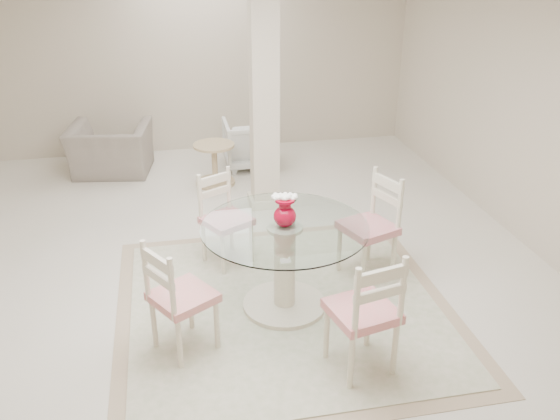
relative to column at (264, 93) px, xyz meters
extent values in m
plane|color=silver|center=(-0.50, -1.30, -1.35)|extent=(7.00, 7.00, 0.00)
cube|color=beige|center=(-0.50, 2.20, 0.00)|extent=(6.00, 0.02, 2.70)
cube|color=beige|center=(-0.50, -4.80, 0.00)|extent=(6.00, 0.02, 2.70)
cube|color=beige|center=(2.50, -1.30, 0.00)|extent=(0.02, 7.00, 2.70)
cube|color=beige|center=(0.00, 0.00, 0.00)|extent=(0.30, 0.30, 2.70)
cube|color=tan|center=(-0.21, -2.17, -1.35)|extent=(2.87, 2.87, 0.01)
cube|color=beige|center=(-0.21, -2.17, -1.34)|extent=(2.63, 2.63, 0.01)
cylinder|color=beige|center=(-0.21, -2.17, -1.32)|extent=(0.72, 0.72, 0.05)
cylinder|color=beige|center=(-0.21, -2.17, -0.94)|extent=(0.18, 0.18, 0.74)
cylinder|color=beige|center=(-0.21, -2.17, -0.58)|extent=(0.30, 0.30, 0.03)
cylinder|color=white|center=(-0.21, -2.17, -0.56)|extent=(1.38, 1.38, 0.01)
ellipsoid|color=#A5051F|center=(-0.21, -2.17, -0.46)|extent=(0.19, 0.19, 0.18)
cylinder|color=#A5051F|center=(-0.21, -2.17, -0.35)|extent=(0.10, 0.10, 0.05)
cylinder|color=#A5051F|center=(-0.21, -2.17, -0.32)|extent=(0.16, 0.16, 0.02)
ellipsoid|color=white|center=(-0.21, -2.17, -0.29)|extent=(0.11, 0.11, 0.05)
ellipsoid|color=white|center=(-0.15, -2.15, -0.31)|extent=(0.11, 0.11, 0.05)
ellipsoid|color=white|center=(-0.26, -2.14, -0.30)|extent=(0.11, 0.11, 0.05)
cylinder|color=beige|center=(0.42, -1.67, -1.12)|extent=(0.04, 0.04, 0.46)
cylinder|color=beige|center=(0.55, -2.01, -1.12)|extent=(0.04, 0.04, 0.46)
cylinder|color=beige|center=(0.76, -1.55, -1.12)|extent=(0.04, 0.04, 0.46)
cylinder|color=beige|center=(0.89, -1.89, -1.12)|extent=(0.04, 0.04, 0.46)
cube|color=#B2131F|center=(0.66, -1.78, -0.85)|extent=(0.57, 0.57, 0.07)
cube|color=beige|center=(0.84, -1.71, -0.52)|extent=(0.18, 0.39, 0.54)
cylinder|color=beige|center=(-0.67, -1.53, -1.14)|extent=(0.04, 0.04, 0.43)
cylinder|color=beige|center=(-0.38, -1.37, -1.14)|extent=(0.04, 0.04, 0.43)
cylinder|color=beige|center=(-0.83, -1.24, -1.14)|extent=(0.04, 0.04, 0.43)
cylinder|color=beige|center=(-0.53, -1.08, -1.14)|extent=(0.04, 0.04, 0.43)
cube|color=#B31321|center=(-0.60, -1.30, -0.89)|extent=(0.55, 0.55, 0.06)
cube|color=beige|center=(-0.69, -1.14, -0.58)|extent=(0.34, 0.21, 0.50)
cylinder|color=beige|center=(-0.84, -2.62, -1.13)|extent=(0.04, 0.04, 0.44)
cylinder|color=beige|center=(-1.02, -2.32, -1.13)|extent=(0.04, 0.04, 0.44)
cylinder|color=beige|center=(-1.13, -2.80, -1.13)|extent=(0.04, 0.04, 0.44)
cylinder|color=beige|center=(-1.31, -2.51, -1.13)|extent=(0.04, 0.04, 0.44)
cube|color=red|center=(-1.08, -2.56, -0.87)|extent=(0.58, 0.58, 0.07)
cube|color=beige|center=(-1.24, -2.66, -0.55)|extent=(0.24, 0.35, 0.52)
cylinder|color=beige|center=(0.32, -2.82, -1.12)|extent=(0.04, 0.04, 0.47)
cylinder|color=beige|center=(-0.04, -2.90, -1.12)|extent=(0.04, 0.04, 0.47)
cylinder|color=beige|center=(0.40, -3.17, -1.12)|extent=(0.04, 0.04, 0.47)
cylinder|color=beige|center=(0.04, -3.25, -1.12)|extent=(0.04, 0.04, 0.47)
cube|color=red|center=(0.18, -3.04, -0.85)|extent=(0.53, 0.53, 0.07)
cube|color=beige|center=(0.23, -3.23, -0.51)|extent=(0.41, 0.13, 0.55)
imported|color=gray|center=(-1.85, 1.41, -1.02)|extent=(1.16, 1.05, 0.67)
imported|color=white|center=(0.02, 1.33, -1.02)|extent=(0.70, 0.72, 0.65)
cylinder|color=tan|center=(-0.53, 0.75, -1.33)|extent=(0.50, 0.50, 0.04)
cylinder|color=tan|center=(-0.53, 0.75, -1.08)|extent=(0.07, 0.07, 0.48)
cylinder|color=tan|center=(-0.53, 0.75, -0.82)|extent=(0.52, 0.52, 0.03)
camera|label=1|loc=(-1.09, -6.40, 1.63)|focal=38.00mm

